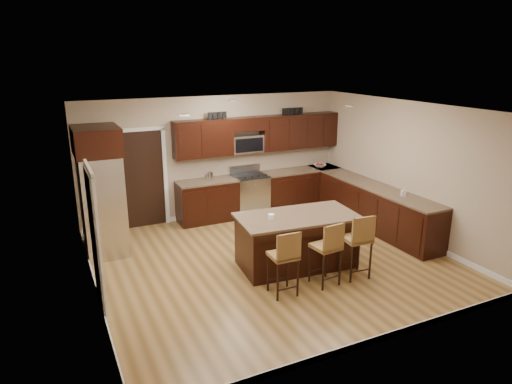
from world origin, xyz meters
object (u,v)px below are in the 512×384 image
stool_left (285,256)px  stool_mid (328,247)px  stool_right (359,239)px  island (297,242)px  range (250,194)px  refrigerator (101,190)px

stool_left → stool_mid: stool_mid is taller
stool_left → stool_mid: 0.77m
stool_right → stool_mid: bearing=-175.3°
island → stool_mid: 0.88m
range → stool_mid: bearing=-94.8°
range → island: size_ratio=0.52×
range → island: 2.81m
island → stool_right: bearing=-47.0°
stool_left → range: bearing=74.8°
range → island: bearing=-97.8°
range → stool_mid: range is taller
range → refrigerator: bearing=-166.6°
range → island: (-0.38, -2.78, -0.04)m
island → stool_right: (0.66, -0.85, 0.26)m
stool_mid → refrigerator: bearing=130.8°
island → stool_mid: (0.08, -0.84, 0.23)m
stool_right → refrigerator: (-3.57, 2.84, 0.51)m
stool_mid → refrigerator: (-2.99, 2.84, 0.54)m
island → refrigerator: (-2.92, 2.00, 0.77)m
refrigerator → stool_right: bearing=-38.5°
refrigerator → stool_left: bearing=-52.0°
refrigerator → stool_mid: bearing=-43.5°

